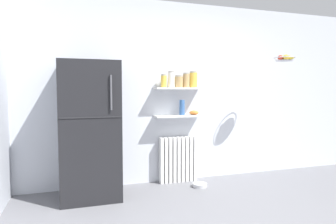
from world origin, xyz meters
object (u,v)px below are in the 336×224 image
at_px(storage_jar_0, 164,81).
at_px(storage_jar_4, 193,80).
at_px(radiator, 178,159).
at_px(vase, 182,107).
at_px(shelf_bowl, 194,113).
at_px(pet_food_bowl, 200,185).
at_px(storage_jar_2, 179,82).
at_px(hanging_fruit_basket, 285,58).
at_px(refrigerator, 90,130).
at_px(storage_jar_1, 171,79).
at_px(storage_jar_3, 186,80).

distance_m(storage_jar_0, storage_jar_4, 0.45).
distance_m(radiator, vase, 0.76).
relative_size(radiator, storage_jar_0, 3.57).
relative_size(storage_jar_4, vase, 1.06).
relative_size(shelf_bowl, pet_food_bowl, 0.70).
bearing_deg(radiator, shelf_bowl, -7.23).
relative_size(storage_jar_2, hanging_fruit_basket, 0.59).
xyz_separation_m(storage_jar_2, storage_jar_4, (0.23, 0.00, 0.03)).
height_order(refrigerator, storage_jar_1, refrigerator).
relative_size(storage_jar_0, hanging_fruit_basket, 0.63).
bearing_deg(storage_jar_2, pet_food_bowl, -55.80).
relative_size(storage_jar_0, pet_food_bowl, 0.91).
height_order(refrigerator, hanging_fruit_basket, hanging_fruit_basket).
bearing_deg(radiator, storage_jar_2, -90.00).
relative_size(storage_jar_0, storage_jar_1, 0.81).
bearing_deg(pet_food_bowl, storage_jar_0, 145.00).
bearing_deg(storage_jar_1, refrigerator, -168.70).
height_order(storage_jar_4, shelf_bowl, storage_jar_4).
bearing_deg(radiator, storage_jar_3, -14.92).
relative_size(storage_jar_1, storage_jar_3, 1.09).
height_order(storage_jar_0, vase, storage_jar_0).
bearing_deg(refrigerator, storage_jar_3, 9.48).
bearing_deg(storage_jar_4, storage_jar_3, -180.00).
xyz_separation_m(storage_jar_0, storage_jar_2, (0.23, 0.00, -0.01)).
bearing_deg(radiator, storage_jar_0, -172.41).
height_order(radiator, storage_jar_2, storage_jar_2).
bearing_deg(storage_jar_2, storage_jar_3, 0.00).
xyz_separation_m(refrigerator, storage_jar_3, (1.37, 0.23, 0.64)).
bearing_deg(storage_jar_4, pet_food_bowl, -93.95).
relative_size(storage_jar_4, pet_food_bowl, 1.15).
bearing_deg(refrigerator, hanging_fruit_basket, -5.60).
height_order(storage_jar_1, hanging_fruit_basket, hanging_fruit_basket).
bearing_deg(storage_jar_0, refrigerator, -167.50).
bearing_deg(shelf_bowl, storage_jar_3, -180.00).
bearing_deg(pet_food_bowl, vase, 117.14).
bearing_deg(pet_food_bowl, storage_jar_2, 124.20).
bearing_deg(storage_jar_1, shelf_bowl, 0.00).
xyz_separation_m(storage_jar_0, storage_jar_3, (0.34, 0.00, 0.01)).
bearing_deg(storage_jar_4, hanging_fruit_basket, -22.55).
bearing_deg(storage_jar_1, storage_jar_0, 180.00).
distance_m(storage_jar_4, vase, 0.44).
bearing_deg(storage_jar_0, pet_food_bowl, -35.00).
relative_size(storage_jar_2, pet_food_bowl, 0.86).
height_order(vase, pet_food_bowl, vase).
distance_m(storage_jar_1, pet_food_bowl, 1.53).
xyz_separation_m(storage_jar_3, hanging_fruit_basket, (1.29, -0.49, 0.31)).
distance_m(storage_jar_0, storage_jar_1, 0.11).
distance_m(pet_food_bowl, hanging_fruit_basket, 2.14).
xyz_separation_m(storage_jar_2, vase, (0.05, 0.00, -0.37)).
xyz_separation_m(refrigerator, hanging_fruit_basket, (2.66, -0.26, 0.95)).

